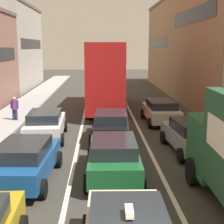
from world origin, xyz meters
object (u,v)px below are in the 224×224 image
wagon_right_lane_far (161,111)px  sedan_left_lane_third (45,124)px  hatchback_centre_lane_third (111,125)px  pedestrian_near_kerb (15,108)px  bus_mid_queue_primary (107,73)px  wagon_left_lane_second (25,160)px  sedan_centre_lane_second (114,156)px  sedan_right_lane_behind_truck (192,135)px

wagon_right_lane_far → sedan_left_lane_third: bearing=116.6°
hatchback_centre_lane_third → pedestrian_near_kerb: (-6.04, 4.49, 0.15)m
bus_mid_queue_primary → pedestrian_near_kerb: size_ratio=6.39×
wagon_left_lane_second → bus_mid_queue_primary: size_ratio=0.41×
wagon_left_lane_second → sedan_left_lane_third: (-0.16, 5.80, 0.00)m
wagon_left_lane_second → pedestrian_near_kerb: pedestrian_near_kerb is taller
bus_mid_queue_primary → sedan_centre_lane_second: bearing=-177.7°
sedan_left_lane_third → pedestrian_near_kerb: bearing=29.5°
sedan_right_lane_behind_truck → sedan_centre_lane_second: bearing=124.4°
sedan_left_lane_third → sedan_right_lane_behind_truck: (7.05, -2.58, 0.00)m
wagon_right_lane_far → hatchback_centre_lane_third: bearing=138.0°
sedan_left_lane_third → bus_mid_queue_primary: bearing=-25.2°
hatchback_centre_lane_third → sedan_right_lane_behind_truck: same height
sedan_right_lane_behind_truck → wagon_right_lane_far: size_ratio=1.02×
sedan_left_lane_third → wagon_right_lane_far: bearing=-64.2°
bus_mid_queue_primary → sedan_left_lane_third: bearing=159.8°
wagon_left_lane_second → sedan_right_lane_behind_truck: bearing=-61.8°
wagon_left_lane_second → hatchback_centre_lane_third: bearing=-27.4°
sedan_centre_lane_second → wagon_right_lane_far: same height
wagon_right_lane_far → pedestrian_near_kerb: pedestrian_near_kerb is taller
wagon_right_lane_far → bus_mid_queue_primary: bearing=34.2°
sedan_centre_lane_second → pedestrian_near_kerb: pedestrian_near_kerb is taller
sedan_left_lane_third → hatchback_centre_lane_third: bearing=-96.6°
bus_mid_queue_primary → hatchback_centre_lane_third: bearing=-177.4°
pedestrian_near_kerb → bus_mid_queue_primary: bearing=-46.8°
sedan_right_lane_behind_truck → pedestrian_near_kerb: size_ratio=2.65×
sedan_centre_lane_second → hatchback_centre_lane_third: same height
sedan_left_lane_third → sedan_right_lane_behind_truck: bearing=-112.3°
sedan_right_lane_behind_truck → pedestrian_near_kerb: bearing=51.2°
wagon_left_lane_second → wagon_right_lane_far: same height
hatchback_centre_lane_third → bus_mid_queue_primary: size_ratio=0.41×
hatchback_centre_lane_third → sedan_right_lane_behind_truck: size_ratio=1.00×
sedan_left_lane_third → wagon_right_lane_far: 7.62m
sedan_left_lane_third → bus_mid_queue_primary: size_ratio=0.41×
sedan_centre_lane_second → sedan_left_lane_third: bearing=32.3°
wagon_left_lane_second → sedan_centre_lane_second: bearing=-81.2°
hatchback_centre_lane_third → bus_mid_queue_primary: bearing=2.8°
sedan_right_lane_behind_truck → bus_mid_queue_primary: bearing=14.8°
sedan_centre_lane_second → sedan_right_lane_behind_truck: 4.70m
pedestrian_near_kerb → wagon_right_lane_far: bearing=-83.6°
wagon_left_lane_second → hatchback_centre_lane_third: size_ratio=1.00×
wagon_left_lane_second → sedan_left_lane_third: 5.80m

